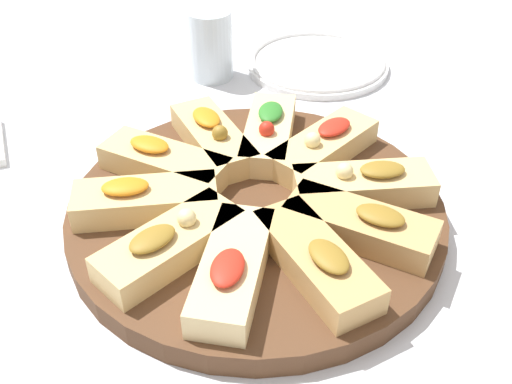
% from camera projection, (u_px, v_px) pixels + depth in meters
% --- Properties ---
extents(ground_plane, '(3.00, 3.00, 0.00)m').
position_uv_depth(ground_plane, '(256.00, 221.00, 0.63)').
color(ground_plane, silver).
extents(serving_board, '(0.39, 0.39, 0.02)m').
position_uv_depth(serving_board, '(256.00, 212.00, 0.62)').
color(serving_board, '#51331E').
rests_on(serving_board, ground_plane).
extents(focaccia_slice_0, '(0.13, 0.14, 0.04)m').
position_uv_depth(focaccia_slice_0, '(361.00, 225.00, 0.56)').
color(focaccia_slice_0, tan).
rests_on(focaccia_slice_0, serving_board).
extents(focaccia_slice_1, '(0.06, 0.15, 0.04)m').
position_uv_depth(focaccia_slice_1, '(364.00, 184.00, 0.61)').
color(focaccia_slice_1, '#DBB775').
rests_on(focaccia_slice_1, serving_board).
extents(focaccia_slice_2, '(0.12, 0.14, 0.04)m').
position_uv_depth(focaccia_slice_2, '(324.00, 146.00, 0.67)').
color(focaccia_slice_2, '#DBB775').
rests_on(focaccia_slice_2, serving_board).
extents(focaccia_slice_3, '(0.15, 0.09, 0.04)m').
position_uv_depth(focaccia_slice_3, '(269.00, 132.00, 0.69)').
color(focaccia_slice_3, '#E5C689').
rests_on(focaccia_slice_3, serving_board).
extents(focaccia_slice_4, '(0.15, 0.09, 0.04)m').
position_uv_depth(focaccia_slice_4, '(213.00, 137.00, 0.68)').
color(focaccia_slice_4, '#DBB775').
rests_on(focaccia_slice_4, serving_board).
extents(focaccia_slice_5, '(0.13, 0.14, 0.04)m').
position_uv_depth(focaccia_slice_5, '(164.00, 162.00, 0.65)').
color(focaccia_slice_5, '#DBB775').
rests_on(focaccia_slice_5, serving_board).
extents(focaccia_slice_6, '(0.06, 0.14, 0.04)m').
position_uv_depth(focaccia_slice_6, '(144.00, 200.00, 0.59)').
color(focaccia_slice_6, '#DBB775').
rests_on(focaccia_slice_6, serving_board).
extents(focaccia_slice_7, '(0.12, 0.15, 0.04)m').
position_uv_depth(focaccia_slice_7, '(170.00, 244.00, 0.54)').
color(focaccia_slice_7, '#DBB775').
rests_on(focaccia_slice_7, serving_board).
extents(focaccia_slice_8, '(0.15, 0.10, 0.04)m').
position_uv_depth(focaccia_slice_8, '(232.00, 269.00, 0.52)').
color(focaccia_slice_8, '#E5C689').
rests_on(focaccia_slice_8, serving_board).
extents(focaccia_slice_9, '(0.15, 0.09, 0.04)m').
position_uv_depth(focaccia_slice_9, '(316.00, 259.00, 0.53)').
color(focaccia_slice_9, tan).
rests_on(focaccia_slice_9, serving_board).
extents(plate_left, '(0.21, 0.21, 0.02)m').
position_uv_depth(plate_left, '(317.00, 62.00, 0.91)').
color(plate_left, white).
rests_on(plate_left, ground_plane).
extents(water_glass, '(0.06, 0.06, 0.10)m').
position_uv_depth(water_glass, '(209.00, 45.00, 0.86)').
color(water_glass, silver).
rests_on(water_glass, ground_plane).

